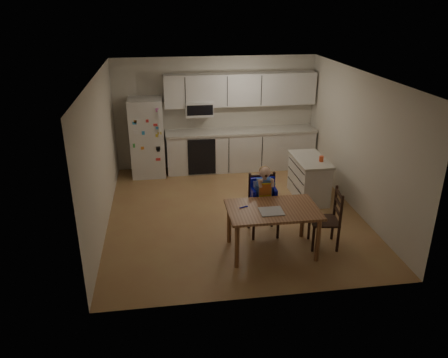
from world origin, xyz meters
The scene contains 10 objects.
room centered at (0.00, 0.48, 1.25)m, with size 4.52×5.01×2.51m.
refrigerator centered at (-1.55, 2.15, 0.85)m, with size 0.72×0.70×1.70m, color silver.
kitchen_run centered at (0.50, 2.24, 0.88)m, with size 3.37×0.62×2.15m.
kitchen_island centered at (1.55, 0.42, 0.41)m, with size 0.58×1.11×0.82m.
red_cup centered at (1.70, 0.23, 0.87)m, with size 0.08×0.08×0.10m, color #E24F24.
dining_table centered at (0.36, -1.40, 0.63)m, with size 1.37×0.88×0.73m.
napkin centered at (0.31, -1.50, 0.74)m, with size 0.34×0.30×0.01m, color #ACACB1.
toddler_spoon centered at (-0.08, -1.30, 0.74)m, with size 0.02×0.02×0.12m, color #0B11AD.
chair_booster centered at (0.36, -0.78, 0.72)m, with size 0.45×0.45×1.19m.
chair_side centered at (1.30, -1.36, 0.54)m, with size 0.48×0.48×0.95m.
Camera 1 is at (-1.22, -7.09, 3.65)m, focal length 35.00 mm.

